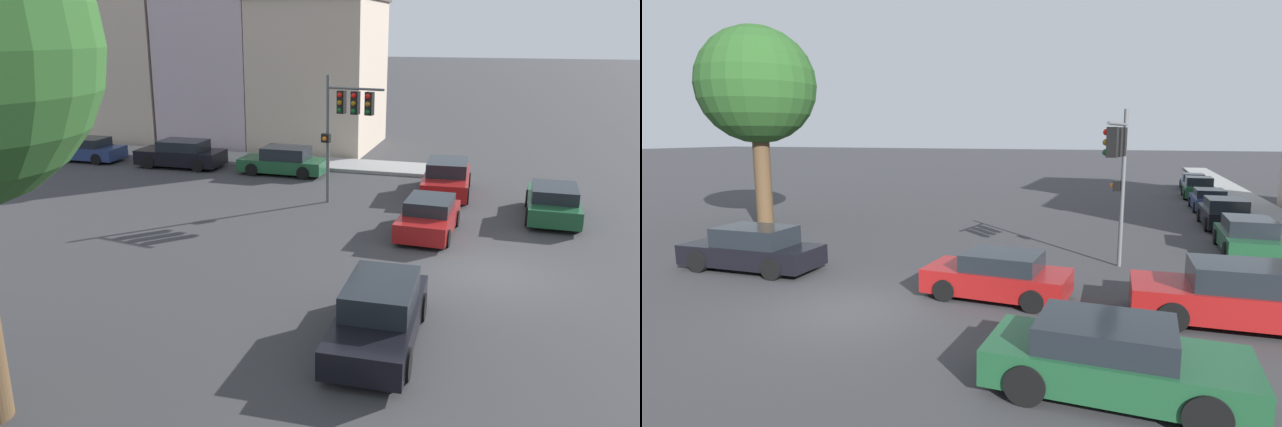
{
  "view_description": "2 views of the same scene",
  "coord_description": "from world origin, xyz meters",
  "views": [
    {
      "loc": [
        -18.03,
        -0.24,
        6.99
      ],
      "look_at": [
        0.88,
        5.57,
        1.13
      ],
      "focal_mm": 35.0,
      "sensor_mm": 36.0,
      "label": 1
    },
    {
      "loc": [
        6.85,
        -10.44,
        4.4
      ],
      "look_at": [
        1.38,
        4.66,
        1.88
      ],
      "focal_mm": 28.0,
      "sensor_mm": 36.0,
      "label": 2
    }
  ],
  "objects": [
    {
      "name": "street_tree",
      "position": [
        -10.15,
        8.62,
        6.63
      ],
      "size": [
        5.35,
        5.35,
        9.38
      ],
      "color": "#4C3823",
      "rests_on": "ground_plane"
    },
    {
      "name": "crossing_car_0",
      "position": [
        -5.11,
        2.3,
        0.69
      ],
      "size": [
        4.69,
        1.96,
        1.45
      ],
      "rotation": [
        0.0,
        0.0,
        3.17
      ],
      "color": "black",
      "rests_on": "ground_plane"
    },
    {
      "name": "crossing_car_3",
      "position": [
        9.11,
        2.27,
        0.7
      ],
      "size": [
        4.79,
        2.21,
        1.47
      ],
      "rotation": [
        0.0,
        0.0,
        3.19
      ],
      "color": "maroon",
      "rests_on": "ground_plane"
    },
    {
      "name": "ground_plane",
      "position": [
        0.0,
        0.0,
        0.0
      ],
      "size": [
        300.0,
        300.0,
        0.0
      ],
      "primitive_type": "plane",
      "color": "#333335"
    },
    {
      "name": "traffic_signal",
      "position": [
        6.07,
        6.05,
        3.78
      ],
      "size": [
        0.66,
        2.59,
        5.25
      ],
      "rotation": [
        0.0,
        0.0,
        2.98
      ],
      "color": "#515456",
      "rests_on": "ground_plane"
    },
    {
      "name": "crossing_car_1",
      "position": [
        3.29,
        2.28,
        0.61
      ],
      "size": [
        3.95,
        1.98,
        1.27
      ],
      "rotation": [
        0.0,
        0.0,
        3.1
      ],
      "color": "maroon",
      "rests_on": "ground_plane"
    },
    {
      "name": "parked_car_1",
      "position": [
        10.66,
        16.19,
        0.69
      ],
      "size": [
        2.09,
        4.56,
        1.43
      ],
      "rotation": [
        0.0,
        0.0,
        1.59
      ],
      "color": "black",
      "rests_on": "ground_plane"
    },
    {
      "name": "parked_car_4",
      "position": [
        10.79,
        34.64,
        0.63
      ],
      "size": [
        1.99,
        4.6,
        1.31
      ],
      "rotation": [
        0.0,
        0.0,
        1.54
      ],
      "color": "navy",
      "rests_on": "ground_plane"
    },
    {
      "name": "parked_car_0",
      "position": [
        10.67,
        10.46,
        0.65
      ],
      "size": [
        1.93,
        4.33,
        1.38
      ],
      "rotation": [
        0.0,
        0.0,
        1.57
      ],
      "color": "#194728",
      "rests_on": "ground_plane"
    },
    {
      "name": "parked_car_2",
      "position": [
        10.62,
        22.15,
        0.61
      ],
      "size": [
        1.94,
        4.37,
        1.28
      ],
      "rotation": [
        0.0,
        0.0,
        1.58
      ],
      "color": "navy",
      "rests_on": "ground_plane"
    },
    {
      "name": "sidewalk_strip",
      "position": [
        13.32,
        32.71,
        0.08
      ],
      "size": [
        2.72,
        60.0,
        0.16
      ],
      "color": "gray",
      "rests_on": "ground_plane"
    },
    {
      "name": "crossing_car_2",
      "position": [
        6.54,
        -2.03,
        0.63
      ],
      "size": [
        4.38,
        2.0,
        1.3
      ],
      "rotation": [
        0.0,
        0.0,
        -0.01
      ],
      "color": "#194728",
      "rests_on": "ground_plane"
    },
    {
      "name": "parked_car_3",
      "position": [
        10.61,
        28.33,
        0.72
      ],
      "size": [
        2.04,
        4.62,
        1.52
      ],
      "rotation": [
        0.0,
        0.0,
        1.56
      ],
      "color": "#194728",
      "rests_on": "ground_plane"
    }
  ]
}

